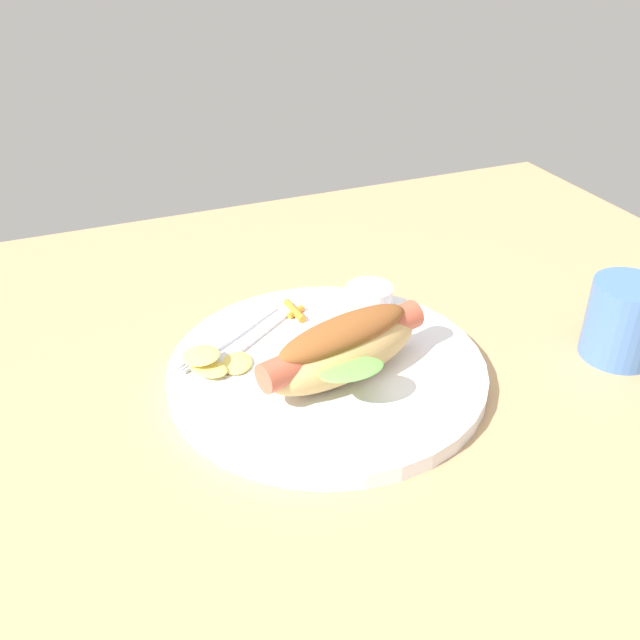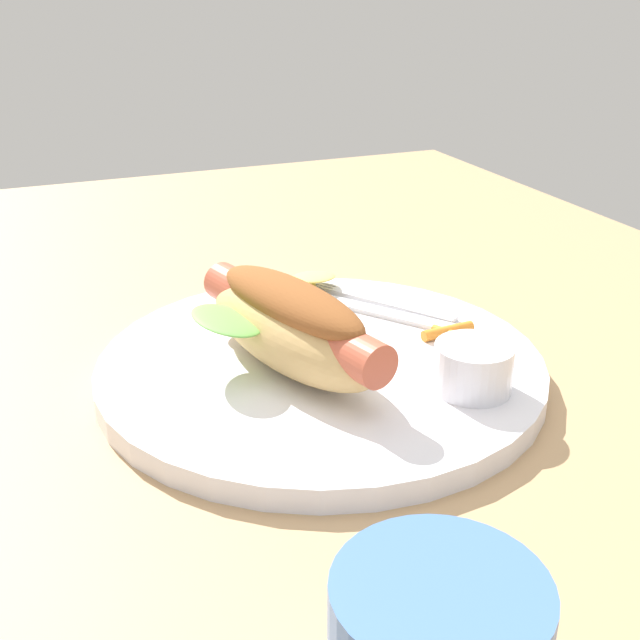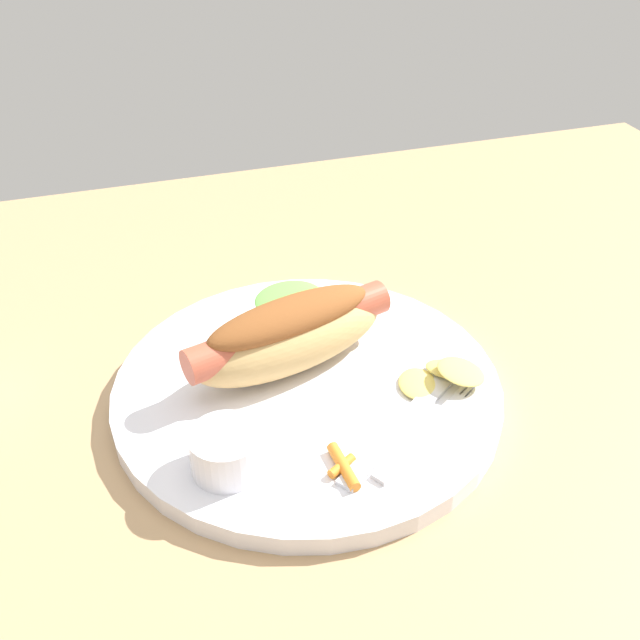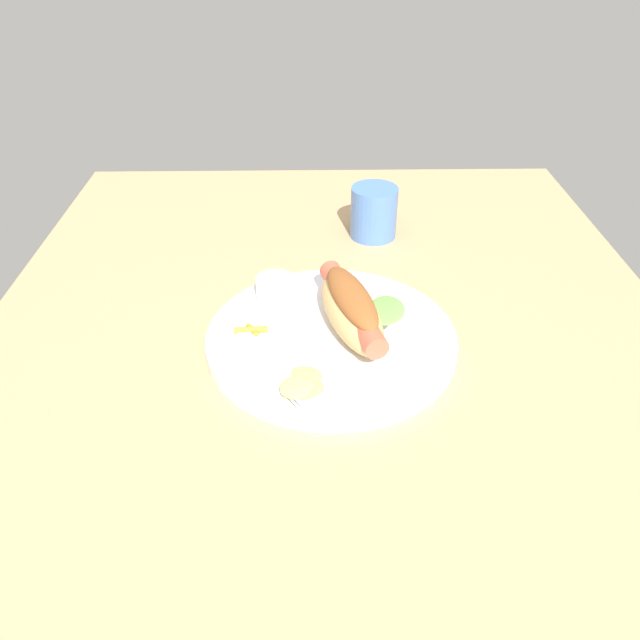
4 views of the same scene
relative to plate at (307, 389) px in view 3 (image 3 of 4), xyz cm
name	(u,v)px [view 3 (image 3 of 4)]	position (x,y,z in cm)	size (l,w,h in cm)	color
ground_plane	(343,398)	(-3.02, 0.03, -1.70)	(120.00, 90.00, 1.80)	tan
plate	(307,389)	(0.00, 0.00, 0.00)	(30.71, 30.71, 1.60)	white
hot_dog	(290,332)	(0.63, -2.44, 4.05)	(17.86, 11.44, 6.14)	tan
sauce_ramekin	(226,451)	(7.89, 7.19, 2.36)	(5.00, 5.00, 3.11)	white
fork	(432,427)	(-7.17, 7.94, 1.00)	(12.61, 8.69, 0.40)	silver
knife	(402,425)	(-5.12, 7.12, 0.98)	(14.85, 1.40, 0.36)	silver
chips_pile	(442,375)	(-10.11, 3.37, 1.59)	(7.70, 6.10, 1.90)	#E4CE61
carrot_garnish	(343,466)	(0.38, 9.85, 1.20)	(2.30, 4.18, 0.83)	orange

